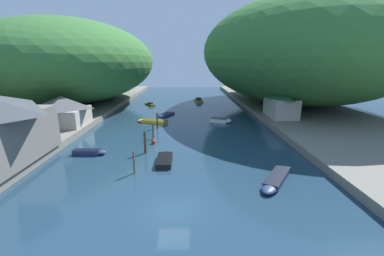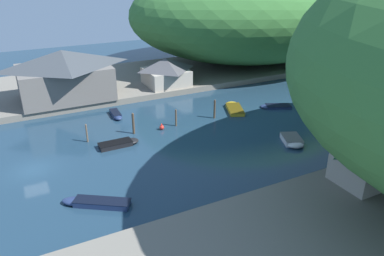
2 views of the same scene
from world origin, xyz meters
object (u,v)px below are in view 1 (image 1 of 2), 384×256
right_bank_cottage (281,104)px  boat_yellow_tender (149,104)px  boat_moored_right (151,121)px  boat_white_cruiser (165,159)px  channel_buoy_near (153,141)px  boat_navy_launch (198,100)px  boat_far_upstream (91,152)px  boat_far_right_bank (275,180)px  boathouse_shed (63,110)px  person_on_quay (48,138)px  boat_cabin_cruiser (165,115)px  boat_small_dinghy (222,120)px

right_bank_cottage → boat_yellow_tender: size_ratio=1.53×
right_bank_cottage → boat_moored_right: bearing=-179.4°
boat_yellow_tender → right_bank_cottage: bearing=-65.2°
boat_yellow_tender → boat_white_cruiser: 39.34m
boat_white_cruiser → channel_buoy_near: 6.66m
boat_navy_launch → boat_yellow_tender: 14.14m
right_bank_cottage → boat_moored_right: 24.33m
boat_far_upstream → boat_far_right_bank: size_ratio=0.66×
boathouse_shed → person_on_quay: bearing=-74.1°
boat_yellow_tender → channel_buoy_near: channel_buoy_near is taller
boat_navy_launch → boat_moored_right: size_ratio=0.96×
boat_white_cruiser → person_on_quay: person_on_quay is taller
boat_cabin_cruiser → boat_yellow_tender: 14.64m
boat_moored_right → boat_yellow_tender: size_ratio=1.16×
boat_far_right_bank → boat_cabin_cruiser: size_ratio=1.22×
boat_cabin_cruiser → boat_far_upstream: bearing=97.0°
boat_yellow_tender → person_on_quay: (-7.25, -35.90, 1.67)m
boathouse_shed → boat_cabin_cruiser: size_ratio=1.49×
boat_far_upstream → person_on_quay: 5.48m
boat_navy_launch → person_on_quay: size_ratio=3.46×
boat_navy_launch → boat_white_cruiser: size_ratio=1.19×
right_bank_cottage → person_on_quay: (-34.47, -16.43, -1.44)m
boat_small_dinghy → boat_cabin_cruiser: 12.51m
channel_buoy_near → boat_moored_right: bearing=98.8°
boat_navy_launch → person_on_quay: 46.23m
boathouse_shed → boat_navy_launch: bearing=52.8°
boat_small_dinghy → person_on_quay: person_on_quay is taller
right_bank_cottage → boat_yellow_tender: bearing=144.4°
right_bank_cottage → boat_far_right_bank: size_ratio=1.32×
boat_small_dinghy → boat_far_right_bank: bearing=27.3°
boathouse_shed → boat_yellow_tender: 27.29m
boat_cabin_cruiser → boathouse_shed: bearing=60.9°
boat_white_cruiser → right_bank_cottage: bearing=43.2°
boat_yellow_tender → person_on_quay: size_ratio=3.10×
channel_buoy_near → boat_white_cruiser: bearing=-71.6°
boat_cabin_cruiser → boat_yellow_tender: size_ratio=0.95×
boathouse_shed → right_bank_cottage: bearing=8.5°
boathouse_shed → boat_moored_right: size_ratio=1.22×
boat_far_right_bank → boat_yellow_tender: (-17.94, 44.45, -0.03)m
right_bank_cottage → boat_moored_right: (-24.13, -0.23, -3.12)m
boat_far_right_bank → boat_white_cruiser: (-10.78, 5.76, -0.01)m
boat_navy_launch → boat_cabin_cruiser: size_ratio=1.17×
boat_moored_right → boat_cabin_cruiser: size_ratio=1.22×
boathouse_shed → boat_far_right_bank: size_ratio=1.22×
boat_far_upstream → channel_buoy_near: 8.21m
boat_moored_right → boathouse_shed: bearing=133.7°
boat_far_upstream → boat_cabin_cruiser: bearing=165.2°
boathouse_shed → boat_far_upstream: size_ratio=1.86×
right_bank_cottage → boat_small_dinghy: (-11.00, -0.16, -3.03)m
boathouse_shed → boat_moored_right: boathouse_shed is taller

